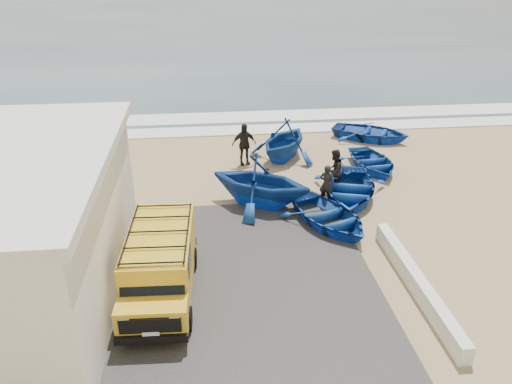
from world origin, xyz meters
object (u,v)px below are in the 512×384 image
van (160,262)px  boat_near_right (349,188)px  boat_far_right (370,132)px  boat_near_left (329,216)px  boat_mid_right (372,162)px  fisherman_middle (334,170)px  boat_mid_left (260,181)px  parapet (416,282)px  boat_far_left (284,139)px  fisherman_front (327,184)px  fisherman_back (244,144)px

van → boat_near_right: 8.91m
van → boat_near_right: van is taller
van → boat_far_right: (10.08, 12.10, -0.63)m
boat_near_left → boat_mid_right: boat_near_left is taller
boat_near_left → fisherman_middle: bearing=50.5°
boat_mid_left → fisherman_middle: size_ratio=2.29×
parapet → fisherman_middle: bearing=95.3°
boat_mid_left → boat_mid_right: (5.45, 3.00, -0.69)m
boat_far_left → fisherman_front: (0.89, -4.80, -0.18)m
boat_mid_right → fisherman_front: size_ratio=2.17×
boat_mid_left → boat_far_right: bearing=-13.9°
boat_far_left → fisherman_front: boat_far_left is taller
parapet → boat_near_right: 6.13m
boat_mid_left → fisherman_front: 2.58m
boat_near_left → boat_mid_left: 3.00m
boat_near_right → boat_far_left: bearing=130.0°
boat_near_left → fisherman_back: 6.65m
boat_mid_left → parapet: bearing=-117.0°
boat_near_right → boat_mid_left: size_ratio=1.06×
fisherman_back → boat_far_left: bearing=2.9°
boat_mid_right → boat_near_right: bearing=-130.2°
parapet → van: 7.35m
van → fisherman_back: bearing=74.0°
boat_mid_right → boat_mid_left: bearing=-157.4°
parapet → fisherman_front: fisherman_front is taller
boat_mid_right → boat_far_left: 4.20m
parapet → boat_mid_right: 9.03m
boat_mid_right → fisherman_front: bearing=-139.4°
parapet → fisherman_front: 5.98m
boat_far_right → fisherman_back: size_ratio=2.03×
boat_near_right → boat_far_right: 7.32m
fisherman_middle → fisherman_back: 4.65m
boat_mid_right → boat_far_right: size_ratio=0.87×
boat_near_right → boat_mid_right: bearing=73.1°
fisherman_front → boat_far_left: bearing=-48.9°
boat_far_right → boat_near_left: bearing=-174.8°
boat_mid_left → boat_near_left: bearing=-99.9°
boat_near_left → boat_mid_right: (3.21, 4.87, -0.03)m
boat_mid_left → fisherman_back: boat_mid_left is taller
boat_mid_left → fisherman_back: 4.28m
fisherman_middle → fisherman_back: fisherman_back is taller
boat_near_right → fisherman_middle: bearing=132.0°
boat_far_right → boat_mid_right: bearing=-165.1°
boat_far_right → boat_mid_left: bearing=167.9°
boat_mid_right → fisherman_middle: size_ratio=2.00×
fisherman_front → boat_mid_left: bearing=29.1°
boat_near_right → boat_near_left: bearing=-105.3°
boat_near_left → boat_mid_right: bearing=34.3°
fisherman_front → fisherman_back: (-2.81, 4.34, 0.18)m
boat_mid_left → boat_mid_right: size_ratio=1.15×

